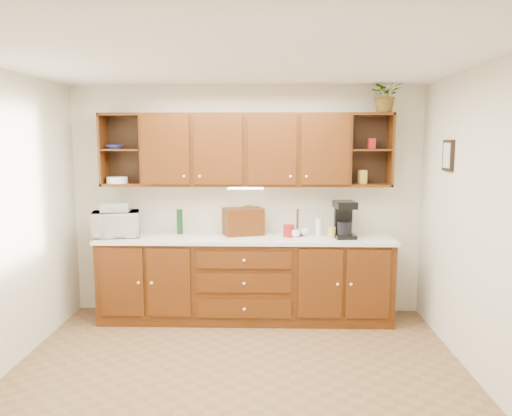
# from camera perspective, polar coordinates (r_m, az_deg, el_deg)

# --- Properties ---
(floor) EXTENTS (4.00, 4.00, 0.00)m
(floor) POSITION_cam_1_polar(r_m,az_deg,el_deg) (4.44, -2.11, -18.95)
(floor) COLOR brown
(floor) RESTS_ON ground
(ceiling) EXTENTS (4.00, 4.00, 0.00)m
(ceiling) POSITION_cam_1_polar(r_m,az_deg,el_deg) (4.01, -2.31, 16.43)
(ceiling) COLOR white
(ceiling) RESTS_ON back_wall
(back_wall) EXTENTS (4.00, 0.00, 4.00)m
(back_wall) POSITION_cam_1_polar(r_m,az_deg,el_deg) (5.76, -1.08, 0.81)
(back_wall) COLOR beige
(back_wall) RESTS_ON floor
(right_wall) EXTENTS (0.00, 3.50, 3.50)m
(right_wall) POSITION_cam_1_polar(r_m,az_deg,el_deg) (4.38, 24.93, -2.10)
(right_wall) COLOR beige
(right_wall) RESTS_ON floor
(base_cabinets) EXTENTS (3.20, 0.60, 0.90)m
(base_cabinets) POSITION_cam_1_polar(r_m,az_deg,el_deg) (5.63, -1.20, -8.18)
(base_cabinets) COLOR #381B06
(base_cabinets) RESTS_ON floor
(countertop) EXTENTS (3.24, 0.64, 0.04)m
(countertop) POSITION_cam_1_polar(r_m,az_deg,el_deg) (5.51, -1.22, -3.50)
(countertop) COLOR white
(countertop) RESTS_ON base_cabinets
(upper_cabinets) EXTENTS (3.20, 0.33, 0.80)m
(upper_cabinets) POSITION_cam_1_polar(r_m,az_deg,el_deg) (5.55, -1.07, 6.69)
(upper_cabinets) COLOR #381B06
(upper_cabinets) RESTS_ON back_wall
(undercabinet_light) EXTENTS (0.40, 0.05, 0.02)m
(undercabinet_light) POSITION_cam_1_polar(r_m,az_deg,el_deg) (5.52, -1.19, 2.29)
(undercabinet_light) COLOR white
(undercabinet_light) RESTS_ON upper_cabinets
(framed_picture) EXTENTS (0.03, 0.24, 0.30)m
(framed_picture) POSITION_cam_1_polar(r_m,az_deg,el_deg) (5.16, 21.11, 5.63)
(framed_picture) COLOR black
(framed_picture) RESTS_ON right_wall
(wicker_basket) EXTENTS (0.26, 0.26, 0.13)m
(wicker_basket) POSITION_cam_1_polar(r_m,az_deg,el_deg) (5.71, -16.69, -2.56)
(wicker_basket) COLOR #A17A43
(wicker_basket) RESTS_ON countertop
(microwave) EXTENTS (0.57, 0.45, 0.28)m
(microwave) POSITION_cam_1_polar(r_m,az_deg,el_deg) (5.71, -15.72, -1.78)
(microwave) COLOR #F0E5CF
(microwave) RESTS_ON countertop
(towel_stack) EXTENTS (0.32, 0.26, 0.09)m
(towel_stack) POSITION_cam_1_polar(r_m,az_deg,el_deg) (5.68, -15.78, 0.05)
(towel_stack) COLOR tan
(towel_stack) RESTS_ON microwave
(wine_bottle) EXTENTS (0.09, 0.09, 0.28)m
(wine_bottle) POSITION_cam_1_polar(r_m,az_deg,el_deg) (5.72, -8.71, -1.54)
(wine_bottle) COLOR #113318
(wine_bottle) RESTS_ON countertop
(woven_tray) EXTENTS (0.33, 0.18, 0.32)m
(woven_tray) POSITION_cam_1_polar(r_m,az_deg,el_deg) (5.75, -0.90, -2.73)
(woven_tray) COLOR #A17A43
(woven_tray) RESTS_ON countertop
(bread_box) EXTENTS (0.49, 0.39, 0.30)m
(bread_box) POSITION_cam_1_polar(r_m,az_deg,el_deg) (5.61, -1.48, -1.55)
(bread_box) COLOR #381B06
(bread_box) RESTS_ON countertop
(mug_tree) EXTENTS (0.26, 0.27, 0.30)m
(mug_tree) POSITION_cam_1_polar(r_m,az_deg,el_deg) (5.57, 4.76, -2.71)
(mug_tree) COLOR #381B06
(mug_tree) RESTS_ON countertop
(canister_red) EXTENTS (0.13, 0.13, 0.13)m
(canister_red) POSITION_cam_1_polar(r_m,az_deg,el_deg) (5.50, 3.77, -2.61)
(canister_red) COLOR maroon
(canister_red) RESTS_ON countertop
(canister_white) EXTENTS (0.09, 0.09, 0.19)m
(canister_white) POSITION_cam_1_polar(r_m,az_deg,el_deg) (5.63, 7.17, -2.15)
(canister_white) COLOR white
(canister_white) RESTS_ON countertop
(canister_yellow) EXTENTS (0.11, 0.11, 0.11)m
(canister_yellow) POSITION_cam_1_polar(r_m,az_deg,el_deg) (5.52, 8.67, -2.78)
(canister_yellow) COLOR gold
(canister_yellow) RESTS_ON countertop
(coffee_maker) EXTENTS (0.24, 0.30, 0.40)m
(coffee_maker) POSITION_cam_1_polar(r_m,az_deg,el_deg) (5.52, 10.04, -1.35)
(coffee_maker) COLOR black
(coffee_maker) RESTS_ON countertop
(bowl_stack) EXTENTS (0.22, 0.22, 0.04)m
(bowl_stack) POSITION_cam_1_polar(r_m,az_deg,el_deg) (5.78, -15.86, 6.73)
(bowl_stack) COLOR navy
(bowl_stack) RESTS_ON upper_cabinets
(plate_stack) EXTENTS (0.30, 0.30, 0.07)m
(plate_stack) POSITION_cam_1_polar(r_m,az_deg,el_deg) (5.79, -15.58, 3.10)
(plate_stack) COLOR white
(plate_stack) RESTS_ON upper_cabinets
(pantry_box_yellow) EXTENTS (0.10, 0.08, 0.15)m
(pantry_box_yellow) POSITION_cam_1_polar(r_m,az_deg,el_deg) (5.64, 12.07, 3.50)
(pantry_box_yellow) COLOR gold
(pantry_box_yellow) RESTS_ON upper_cabinets
(pantry_box_red) EXTENTS (0.08, 0.07, 0.12)m
(pantry_box_red) POSITION_cam_1_polar(r_m,az_deg,el_deg) (5.65, 13.05, 7.18)
(pantry_box_red) COLOR maroon
(pantry_box_red) RESTS_ON upper_cabinets
(potted_plant) EXTENTS (0.37, 0.33, 0.38)m
(potted_plant) POSITION_cam_1_polar(r_m,az_deg,el_deg) (5.65, 14.62, 12.44)
(potted_plant) COLOR #999999
(potted_plant) RESTS_ON upper_cabinets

